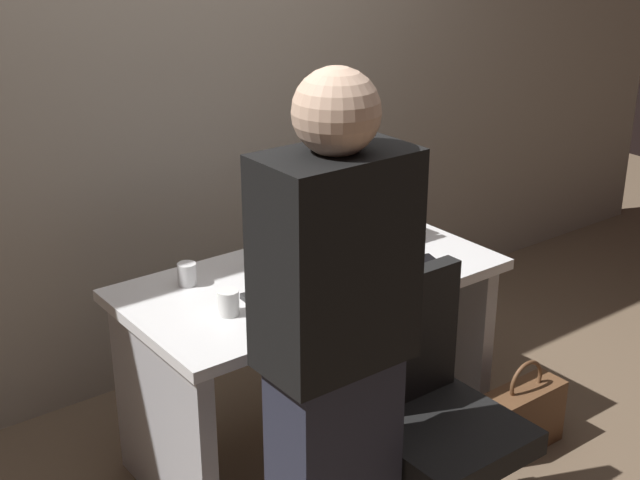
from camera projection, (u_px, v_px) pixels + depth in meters
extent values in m
plane|color=brown|center=(312.00, 441.00, 3.44)|extent=(9.00, 9.00, 0.00)
cube|color=#9E9384|center=(182.00, 28.00, 3.53)|extent=(6.40, 0.10, 3.00)
cube|color=white|center=(312.00, 279.00, 3.18)|extent=(1.38, 0.71, 0.04)
cube|color=#B2B2B7|center=(163.00, 423.00, 2.96)|extent=(0.06, 0.63, 0.68)
cube|color=#B2B2B7|center=(432.00, 320.00, 3.67)|extent=(0.06, 0.63, 0.68)
cube|color=black|center=(445.00, 435.00, 2.69)|extent=(0.44, 0.44, 0.08)
cube|color=black|center=(406.00, 337.00, 2.73)|extent=(0.40, 0.06, 0.44)
cube|color=black|center=(335.00, 261.00, 2.23)|extent=(0.40, 0.24, 0.58)
sphere|color=beige|center=(336.00, 112.00, 2.09)|extent=(0.22, 0.22, 0.22)
cube|color=silver|center=(308.00, 258.00, 3.29)|extent=(0.20, 0.14, 0.02)
cube|color=silver|center=(308.00, 246.00, 3.28)|extent=(0.04, 0.03, 0.08)
cube|color=silver|center=(308.00, 190.00, 3.19)|extent=(0.54, 0.03, 0.36)
cube|color=black|center=(310.00, 192.00, 3.18)|extent=(0.50, 0.01, 0.32)
cube|color=#262626|center=(303.00, 288.00, 3.04)|extent=(0.44, 0.15, 0.02)
ellipsoid|color=white|center=(364.00, 265.00, 3.21)|extent=(0.06, 0.10, 0.03)
cylinder|color=white|center=(228.00, 303.00, 2.86)|extent=(0.07, 0.07, 0.09)
cylinder|color=silver|center=(187.00, 274.00, 3.07)|extent=(0.07, 0.07, 0.08)
cube|color=#3359A5|center=(386.00, 234.00, 3.49)|extent=(0.18, 0.15, 0.04)
cube|color=black|center=(389.00, 227.00, 3.48)|extent=(0.16, 0.12, 0.02)
cube|color=#594C72|center=(388.00, 222.00, 3.47)|extent=(0.20, 0.17, 0.02)
cube|color=white|center=(389.00, 216.00, 3.46)|extent=(0.16, 0.14, 0.03)
cube|color=beige|center=(387.00, 208.00, 3.46)|extent=(0.21, 0.14, 0.02)
cube|color=black|center=(430.00, 262.00, 3.26)|extent=(0.11, 0.16, 0.01)
cube|color=brown|center=(523.00, 418.00, 3.37)|extent=(0.34, 0.14, 0.26)
torus|color=brown|center=(526.00, 382.00, 3.31)|extent=(0.18, 0.02, 0.18)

